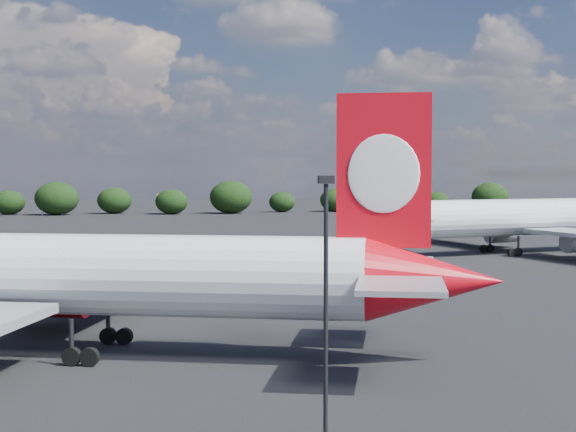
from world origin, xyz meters
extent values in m
plane|color=black|center=(0.00, 60.00, 0.00)|extent=(500.00, 500.00, 0.00)
cylinder|color=white|center=(0.97, 6.90, 4.88)|extent=(36.83, 16.04, 4.88)
cone|color=red|center=(22.35, 0.00, 4.88)|extent=(8.94, 7.05, 4.88)
cube|color=red|center=(19.56, 0.90, 11.14)|extent=(5.26, 2.11, 8.79)
ellipsoid|color=white|center=(19.47, 0.62, 10.96)|extent=(3.96, 1.45, 4.49)
ellipsoid|color=white|center=(19.65, 1.18, 10.96)|extent=(3.96, 1.45, 4.49)
cube|color=#A0A4A8|center=(18.84, -4.51, 5.28)|extent=(5.98, 6.93, 0.29)
cube|color=#A0A4A8|center=(22.14, 5.72, 5.28)|extent=(5.98, 6.93, 0.29)
cube|color=#A0A4A8|center=(3.00, 19.59, 3.32)|extent=(12.04, 20.54, 0.54)
cylinder|color=red|center=(-0.35, 15.54, 2.05)|extent=(5.46, 4.01, 2.64)
cube|color=#A0A4A8|center=(-0.35, 15.54, 2.74)|extent=(2.14, 0.94, 1.17)
cylinder|color=black|center=(1.93, 3.51, 1.47)|extent=(0.34, 0.34, 2.44)
cylinder|color=black|center=(1.93, 3.51, 0.54)|extent=(1.16, 0.75, 1.07)
cylinder|color=black|center=(2.95, 3.18, 0.54)|extent=(1.16, 0.75, 1.07)
cylinder|color=black|center=(3.72, 9.09, 1.47)|extent=(0.34, 0.34, 2.44)
cylinder|color=black|center=(3.72, 9.09, 0.54)|extent=(1.16, 0.75, 1.07)
cylinder|color=black|center=(4.75, 8.76, 0.54)|extent=(1.16, 0.75, 1.07)
cylinder|color=white|center=(56.24, 59.14, 5.02)|extent=(38.32, 13.38, 5.02)
cone|color=white|center=(33.72, 54.00, 5.02)|extent=(8.95, 6.68, 5.02)
cube|color=#0D3E98|center=(36.66, 54.67, 11.45)|extent=(5.50, 1.72, 9.04)
ellipsoid|color=red|center=(36.72, 54.38, 11.27)|extent=(4.16, 1.13, 4.62)
ellipsoid|color=red|center=(36.59, 54.97, 11.27)|extent=(4.16, 1.13, 4.62)
cube|color=#A0A4A8|center=(36.91, 49.06, 5.42)|extent=(5.75, 6.88, 0.30)
cube|color=#A0A4A8|center=(34.45, 59.83, 5.42)|extent=(5.75, 6.88, 0.30)
cube|color=#A0A4A8|center=(55.29, 72.31, 3.41)|extent=(10.83, 21.03, 0.55)
cylinder|color=#A0A4A8|center=(58.36, 67.87, 2.11)|extent=(5.50, 3.76, 2.71)
cube|color=#A0A4A8|center=(58.36, 67.87, 2.81)|extent=(2.22, 0.79, 1.20)
cylinder|color=black|center=(54.95, 55.76, 1.51)|extent=(0.34, 0.34, 2.51)
cylinder|color=black|center=(54.95, 55.76, 0.55)|extent=(1.18, 0.69, 1.10)
cylinder|color=black|center=(53.87, 55.51, 0.55)|extent=(1.18, 0.69, 1.10)
cylinder|color=black|center=(53.61, 61.63, 1.51)|extent=(0.34, 0.34, 2.51)
cylinder|color=black|center=(53.61, 61.63, 0.55)|extent=(1.18, 0.69, 1.10)
cylinder|color=black|center=(52.53, 61.38, 0.55)|extent=(1.18, 0.69, 1.10)
cylinder|color=black|center=(12.35, -15.88, 5.30)|extent=(0.16, 0.16, 10.59)
cube|color=black|center=(12.35, -15.88, 10.74)|extent=(0.55, 0.30, 0.28)
cube|color=#136023|center=(-18.00, 176.00, 3.20)|extent=(6.00, 0.30, 2.60)
cylinder|color=#95989E|center=(-20.50, 176.00, 1.00)|extent=(0.20, 0.20, 2.00)
cylinder|color=#95989E|center=(-15.50, 176.00, 1.00)|extent=(0.20, 0.20, 2.00)
cube|color=gold|center=(12.00, 182.00, 4.00)|extent=(5.00, 0.30, 3.00)
cylinder|color=#95989E|center=(12.00, 182.00, 1.25)|extent=(0.30, 0.30, 2.50)
ellipsoid|color=black|center=(-29.93, 182.40, 3.29)|extent=(8.57, 7.25, 6.59)
ellipsoid|color=black|center=(-16.97, 177.87, 4.45)|extent=(11.58, 9.80, 8.91)
ellipsoid|color=black|center=(-2.08, 183.06, 3.62)|extent=(9.42, 7.97, 7.24)
ellipsoid|color=black|center=(13.36, 176.96, 3.40)|extent=(8.83, 7.47, 6.79)
ellipsoid|color=black|center=(29.70, 177.92, 4.56)|extent=(11.86, 10.03, 9.12)
ellipsoid|color=black|center=(45.12, 183.99, 2.93)|extent=(7.61, 6.44, 5.85)
ellipsoid|color=black|center=(60.63, 183.40, 3.43)|extent=(8.91, 7.54, 6.85)
ellipsoid|color=black|center=(76.58, 183.69, 4.54)|extent=(11.81, 9.99, 9.08)
ellipsoid|color=black|center=(91.46, 182.85, 2.88)|extent=(7.48, 6.33, 5.75)
ellipsoid|color=black|center=(106.77, 179.33, 4.25)|extent=(11.06, 9.36, 8.51)
camera|label=1|loc=(6.11, -43.16, 10.94)|focal=50.00mm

